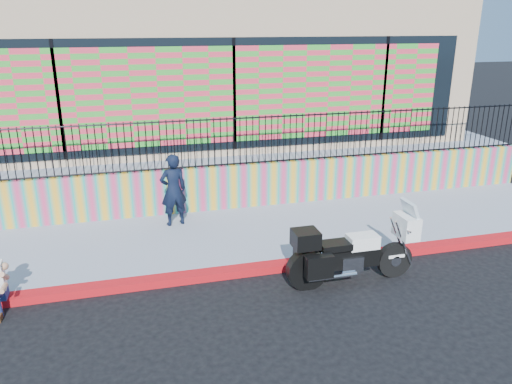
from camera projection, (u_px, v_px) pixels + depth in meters
name	position (u px, v px, depth m)	size (l,w,h in m)	color
ground	(281.00, 269.00, 9.79)	(90.00, 90.00, 0.00)	black
red_curb	(281.00, 266.00, 9.77)	(16.00, 0.30, 0.15)	#B00D0C
sidewalk	(259.00, 233.00, 11.28)	(16.00, 3.00, 0.15)	#8991A4
mural_wall	(243.00, 186.00, 12.54)	(16.00, 0.20, 1.10)	#DB396D
metal_fence	(243.00, 141.00, 12.17)	(15.80, 0.04, 1.20)	black
elevated_platform	(209.00, 143.00, 17.23)	(16.00, 10.00, 1.25)	#8991A4
storefront_building	(208.00, 66.00, 16.18)	(14.00, 8.06, 4.00)	tan
police_motorcycle	(350.00, 251.00, 9.11)	(2.43, 0.80, 1.51)	black
police_officer	(173.00, 190.00, 11.32)	(0.61, 0.40, 1.67)	black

